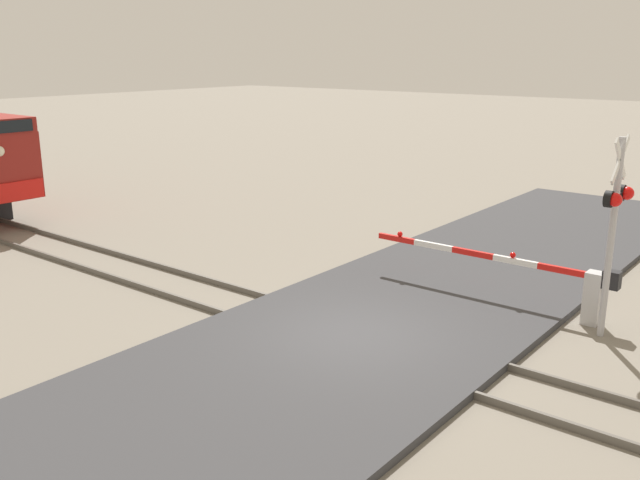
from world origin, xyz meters
TOP-DOWN VIEW (x-y plane):
  - ground_plane at (0.00, 0.00)m, footprint 160.00×160.00m
  - rail_track_left at (-0.72, 0.00)m, footprint 0.08×80.00m
  - rail_track_right at (0.72, 0.00)m, footprint 0.08×80.00m
  - road_surface at (0.00, 0.00)m, footprint 36.00×6.24m
  - crossing_signal at (3.55, -3.99)m, footprint 1.18×0.33m
  - crossing_gate at (4.09, -2.76)m, footprint 0.36×6.22m

SIDE VIEW (x-z plane):
  - ground_plane at x=0.00m, z-range 0.00..0.00m
  - rail_track_left at x=-0.72m, z-range 0.00..0.15m
  - rail_track_right at x=0.72m, z-range 0.00..0.15m
  - road_surface at x=0.00m, z-range 0.00..0.17m
  - crossing_gate at x=4.09m, z-range 0.17..1.50m
  - crossing_signal at x=3.55m, z-range 0.54..4.84m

